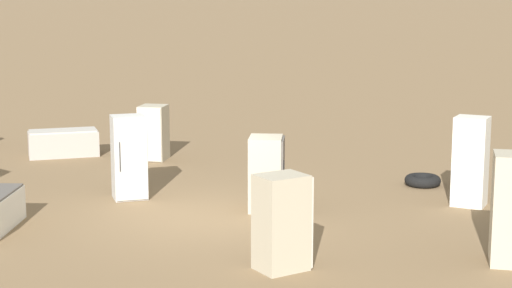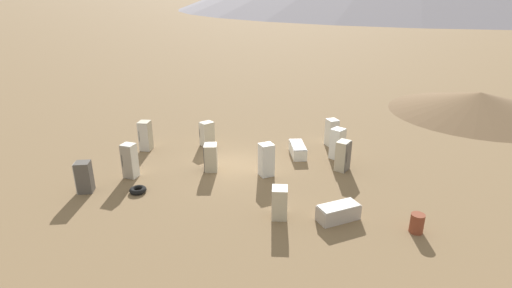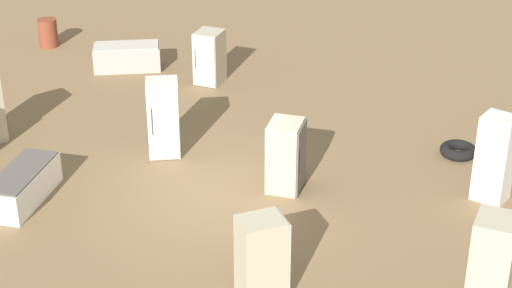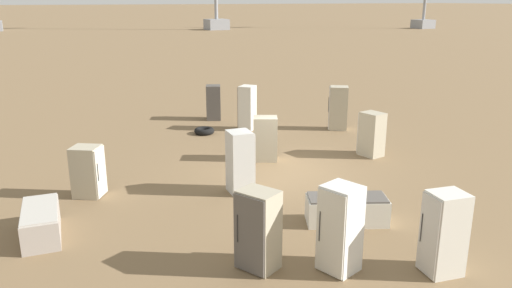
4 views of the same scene
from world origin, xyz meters
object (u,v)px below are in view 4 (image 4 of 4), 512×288
(discarded_fridge_2, at_px, (213,102))
(discarded_fridge_6, at_px, (240,162))
(discarded_fridge_5, at_px, (258,230))
(discarded_fridge_9, at_px, (41,223))
(scrap_tire, at_px, (204,131))
(discarded_fridge_0, at_px, (347,210))
(discarded_fridge_8, at_px, (340,229))
(discarded_fridge_4, at_px, (265,138))
(discarded_fridge_3, at_px, (338,108))
(discarded_fridge_10, at_px, (88,172))
(discarded_fridge_11, at_px, (247,108))
(discarded_fridge_7, at_px, (371,134))
(discarded_fridge_1, at_px, (444,234))

(discarded_fridge_2, height_order, discarded_fridge_6, discarded_fridge_6)
(discarded_fridge_5, height_order, discarded_fridge_9, discarded_fridge_5)
(scrap_tire, bearing_deg, discarded_fridge_6, -100.24)
(discarded_fridge_9, bearing_deg, discarded_fridge_2, 54.33)
(discarded_fridge_9, xyz_separation_m, scrap_tire, (6.32, 6.99, -0.23))
(discarded_fridge_0, bearing_deg, scrap_tire, -154.59)
(discarded_fridge_0, bearing_deg, discarded_fridge_8, -15.77)
(discarded_fridge_4, relative_size, discarded_fridge_6, 0.84)
(discarded_fridge_5, height_order, discarded_fridge_8, discarded_fridge_8)
(discarded_fridge_5, xyz_separation_m, discarded_fridge_8, (1.42, -0.74, 0.06))
(discarded_fridge_0, bearing_deg, discarded_fridge_3, 170.64)
(discarded_fridge_3, height_order, discarded_fridge_8, discarded_fridge_3)
(discarded_fridge_10, height_order, discarded_fridge_11, discarded_fridge_11)
(discarded_fridge_4, height_order, discarded_fridge_11, discarded_fridge_11)
(discarded_fridge_6, xyz_separation_m, discarded_fridge_11, (3.00, 6.30, 0.03))
(discarded_fridge_3, xyz_separation_m, discarded_fridge_8, (-6.29, -9.41, -0.00))
(scrap_tire, bearing_deg, discarded_fridge_9, -132.13)
(discarded_fridge_10, bearing_deg, discarded_fridge_8, 64.11)
(discarded_fridge_5, height_order, scrap_tire, discarded_fridge_5)
(discarded_fridge_6, height_order, scrap_tire, discarded_fridge_6)
(discarded_fridge_7, bearing_deg, discarded_fridge_9, 178.38)
(discarded_fridge_5, distance_m, discarded_fridge_10, 5.98)
(discarded_fridge_3, height_order, discarded_fridge_9, discarded_fridge_3)
(discarded_fridge_7, distance_m, scrap_tire, 6.70)
(discarded_fridge_1, height_order, discarded_fridge_4, discarded_fridge_1)
(discarded_fridge_4, bearing_deg, scrap_tire, 125.60)
(discarded_fridge_5, xyz_separation_m, discarded_fridge_6, (1.31, 3.93, 0.05))
(discarded_fridge_0, height_order, discarded_fridge_1, discarded_fridge_1)
(discarded_fridge_3, relative_size, discarded_fridge_5, 1.08)
(discarded_fridge_5, bearing_deg, discarded_fridge_0, -98.48)
(discarded_fridge_3, bearing_deg, discarded_fridge_0, -179.42)
(discarded_fridge_1, relative_size, discarded_fridge_11, 0.93)
(discarded_fridge_2, distance_m, discarded_fridge_6, 8.88)
(discarded_fridge_8, distance_m, discarded_fridge_10, 7.32)
(discarded_fridge_3, distance_m, discarded_fridge_6, 7.97)
(discarded_fridge_1, distance_m, discarded_fridge_11, 11.97)
(discarded_fridge_0, distance_m, discarded_fridge_4, 5.28)
(discarded_fridge_4, xyz_separation_m, discarded_fridge_10, (-5.77, -0.86, -0.03))
(discarded_fridge_11, bearing_deg, discarded_fridge_3, -67.94)
(discarded_fridge_10, bearing_deg, discarded_fridge_2, 169.83)
(discarded_fridge_10, xyz_separation_m, discarded_fridge_11, (6.87, 4.83, 0.21))
(discarded_fridge_6, xyz_separation_m, discarded_fridge_7, (5.40, 1.22, -0.12))
(discarded_fridge_7, distance_m, discarded_fridge_9, 10.74)
(discarded_fridge_4, distance_m, scrap_tire, 4.15)
(discarded_fridge_8, bearing_deg, discarded_fridge_10, 13.50)
(discarded_fridge_0, distance_m, scrap_tire, 9.30)
(discarded_fridge_1, bearing_deg, discarded_fridge_10, 47.04)
(discarded_fridge_4, distance_m, discarded_fridge_7, 3.67)
(discarded_fridge_7, distance_m, discarded_fridge_11, 5.63)
(discarded_fridge_1, bearing_deg, scrap_tire, 11.49)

